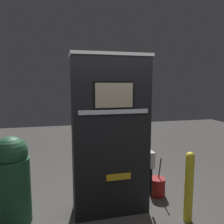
{
  "coord_description": "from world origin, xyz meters",
  "views": [
    {
      "loc": [
        -0.68,
        -2.68,
        1.81
      ],
      "look_at": [
        0.0,
        0.11,
        1.45
      ],
      "focal_mm": 35.0,
      "sensor_mm": 36.0,
      "label": 1
    }
  ],
  "objects_px": {
    "gas_pump": "(110,135)",
    "squeegee_bucket": "(157,187)",
    "safety_bollard": "(189,185)",
    "trash_bin": "(12,179)"
  },
  "relations": [
    {
      "from": "safety_bollard",
      "to": "squeegee_bucket",
      "type": "height_order",
      "value": "safety_bollard"
    },
    {
      "from": "trash_bin",
      "to": "safety_bollard",
      "type": "bearing_deg",
      "value": -12.94
    },
    {
      "from": "gas_pump",
      "to": "squeegee_bucket",
      "type": "xyz_separation_m",
      "value": [
        0.84,
        0.22,
        -0.96
      ]
    },
    {
      "from": "gas_pump",
      "to": "trash_bin",
      "type": "distance_m",
      "value": 1.4
    },
    {
      "from": "gas_pump",
      "to": "trash_bin",
      "type": "height_order",
      "value": "gas_pump"
    },
    {
      "from": "gas_pump",
      "to": "squeegee_bucket",
      "type": "bearing_deg",
      "value": 14.75
    },
    {
      "from": "gas_pump",
      "to": "safety_bollard",
      "type": "height_order",
      "value": "gas_pump"
    },
    {
      "from": "safety_bollard",
      "to": "gas_pump",
      "type": "bearing_deg",
      "value": 151.93
    },
    {
      "from": "gas_pump",
      "to": "safety_bollard",
      "type": "xyz_separation_m",
      "value": [
        0.94,
        -0.5,
        -0.61
      ]
    },
    {
      "from": "gas_pump",
      "to": "trash_bin",
      "type": "relative_size",
      "value": 1.91
    }
  ]
}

